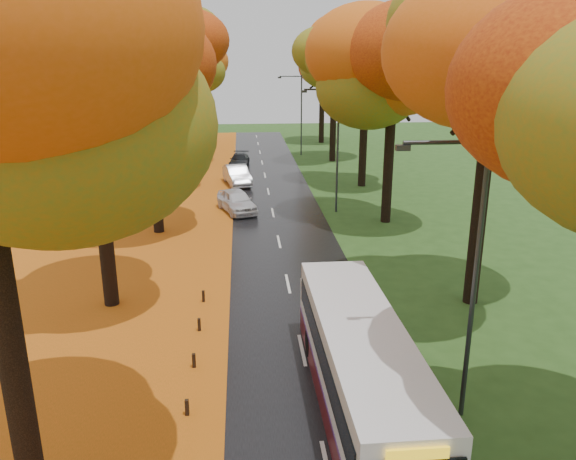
{
  "coord_description": "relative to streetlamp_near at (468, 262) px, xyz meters",
  "views": [
    {
      "loc": [
        -1.95,
        -5.46,
        9.97
      ],
      "look_at": [
        0.0,
        17.97,
        2.6
      ],
      "focal_mm": 35.0,
      "sensor_mm": 36.0,
      "label": 1
    }
  ],
  "objects": [
    {
      "name": "leaf_verge",
      "position": [
        -12.95,
        17.0,
        -4.7
      ],
      "size": [
        12.0,
        90.0,
        0.02
      ],
      "primitive_type": "cube",
      "color": "#944F0D",
      "rests_on": "ground"
    },
    {
      "name": "centre_line",
      "position": [
        -3.95,
        17.0,
        -4.67
      ],
      "size": [
        0.12,
        90.0,
        0.01
      ],
      "primitive_type": "cube",
      "color": "silver",
      "rests_on": "road"
    },
    {
      "name": "trees_left",
      "position": [
        -11.13,
        19.06,
        4.82
      ],
      "size": [
        9.2,
        74.0,
        13.88
      ],
      "color": "black",
      "rests_on": "ground"
    },
    {
      "name": "road",
      "position": [
        -3.95,
        17.0,
        -4.69
      ],
      "size": [
        6.5,
        90.0,
        0.04
      ],
      "primitive_type": "cube",
      "color": "black",
      "rests_on": "ground"
    },
    {
      "name": "streetlamp_mid",
      "position": [
        0.0,
        22.0,
        0.0
      ],
      "size": [
        2.45,
        0.18,
        8.0
      ],
      "color": "#333538",
      "rests_on": "ground"
    },
    {
      "name": "car_silver",
      "position": [
        -6.3,
        30.59,
        -3.92
      ],
      "size": [
        2.49,
        4.82,
        1.51
      ],
      "primitive_type": "imported",
      "rotation": [
        0.0,
        0.0,
        0.2
      ],
      "color": "#919398",
      "rests_on": "road"
    },
    {
      "name": "streetlamp_near",
      "position": [
        0.0,
        0.0,
        0.0
      ],
      "size": [
        2.45,
        0.18,
        8.0
      ],
      "color": "#333538",
      "rests_on": "ground"
    },
    {
      "name": "leaf_drift",
      "position": [
        -7.0,
        17.0,
        -4.67
      ],
      "size": [
        0.9,
        90.0,
        0.01
      ],
      "primitive_type": "cube",
      "color": "orange",
      "rests_on": "road"
    },
    {
      "name": "bus",
      "position": [
        -2.64,
        0.54,
        -3.27
      ],
      "size": [
        2.43,
        10.23,
        2.69
      ],
      "rotation": [
        0.0,
        0.0,
        0.01
      ],
      "color": "#470B0F",
      "rests_on": "road"
    },
    {
      "name": "car_white",
      "position": [
        -6.3,
        22.44,
        -3.93
      ],
      "size": [
        3.03,
        4.68,
        1.48
      ],
      "primitive_type": "imported",
      "rotation": [
        0.0,
        0.0,
        0.32
      ],
      "color": "silver",
      "rests_on": "road"
    },
    {
      "name": "trees_right",
      "position": [
        3.24,
        18.91,
        4.98
      ],
      "size": [
        9.3,
        74.2,
        13.96
      ],
      "color": "black",
      "rests_on": "ground"
    },
    {
      "name": "streetlamp_far",
      "position": [
        0.0,
        44.0,
        0.0
      ],
      "size": [
        2.45,
        0.18,
        8.0
      ],
      "color": "#333538",
      "rests_on": "ground"
    },
    {
      "name": "car_dark",
      "position": [
        -6.11,
        38.11,
        -4.08
      ],
      "size": [
        2.07,
        4.26,
        1.19
      ],
      "primitive_type": "imported",
      "rotation": [
        0.0,
        0.0,
        -0.1
      ],
      "color": "black",
      "rests_on": "road"
    }
  ]
}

